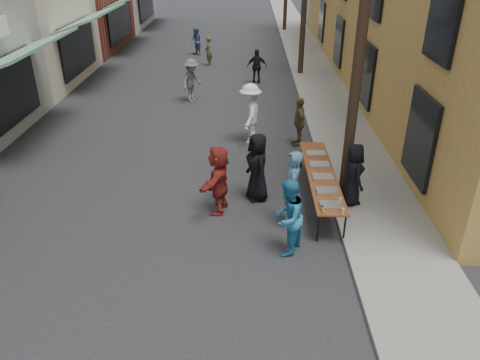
{
  "coord_description": "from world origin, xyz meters",
  "views": [
    {
      "loc": [
        1.79,
        -7.81,
        6.03
      ],
      "look_at": [
        1.62,
        1.25,
        1.3
      ],
      "focal_mm": 35.0,
      "sensor_mm": 36.0,
      "label": 1
    }
  ],
  "objects_px": {
    "serving_table": "(321,175)",
    "server": "(353,174)",
    "guest_front_c": "(288,217)",
    "utility_pole_near": "(364,15)",
    "catering_tray_sausage": "(331,205)",
    "guest_front_a": "(257,167)"
  },
  "relations": [
    {
      "from": "guest_front_a",
      "to": "serving_table",
      "type": "bearing_deg",
      "value": 68.58
    },
    {
      "from": "guest_front_a",
      "to": "guest_front_c",
      "type": "relative_size",
      "value": 1.03
    },
    {
      "from": "serving_table",
      "to": "catering_tray_sausage",
      "type": "distance_m",
      "value": 1.65
    },
    {
      "from": "serving_table",
      "to": "catering_tray_sausage",
      "type": "relative_size",
      "value": 8.0
    },
    {
      "from": "catering_tray_sausage",
      "to": "utility_pole_near",
      "type": "bearing_deg",
      "value": 70.95
    },
    {
      "from": "utility_pole_near",
      "to": "catering_tray_sausage",
      "type": "bearing_deg",
      "value": -109.05
    },
    {
      "from": "server",
      "to": "guest_front_c",
      "type": "bearing_deg",
      "value": 125.92
    },
    {
      "from": "utility_pole_near",
      "to": "guest_front_c",
      "type": "height_order",
      "value": "utility_pole_near"
    },
    {
      "from": "serving_table",
      "to": "server",
      "type": "bearing_deg",
      "value": -22.47
    },
    {
      "from": "serving_table",
      "to": "catering_tray_sausage",
      "type": "bearing_deg",
      "value": -90.0
    },
    {
      "from": "guest_front_c",
      "to": "catering_tray_sausage",
      "type": "bearing_deg",
      "value": 147.04
    },
    {
      "from": "catering_tray_sausage",
      "to": "guest_front_a",
      "type": "bearing_deg",
      "value": 133.45
    },
    {
      "from": "serving_table",
      "to": "guest_front_c",
      "type": "xyz_separation_m",
      "value": [
        -1.01,
        -2.28,
        0.15
      ]
    },
    {
      "from": "serving_table",
      "to": "server",
      "type": "height_order",
      "value": "server"
    },
    {
      "from": "guest_front_a",
      "to": "server",
      "type": "relative_size",
      "value": 1.13
    },
    {
      "from": "guest_front_a",
      "to": "catering_tray_sausage",
      "type": "bearing_deg",
      "value": 23.6
    },
    {
      "from": "catering_tray_sausage",
      "to": "server",
      "type": "height_order",
      "value": "server"
    },
    {
      "from": "catering_tray_sausage",
      "to": "server",
      "type": "distance_m",
      "value": 1.54
    },
    {
      "from": "guest_front_a",
      "to": "server",
      "type": "bearing_deg",
      "value": 61.77
    },
    {
      "from": "catering_tray_sausage",
      "to": "guest_front_c",
      "type": "distance_m",
      "value": 1.19
    },
    {
      "from": "serving_table",
      "to": "server",
      "type": "xyz_separation_m",
      "value": [
        0.72,
        -0.3,
        0.17
      ]
    },
    {
      "from": "serving_table",
      "to": "guest_front_a",
      "type": "relative_size",
      "value": 2.25
    }
  ]
}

